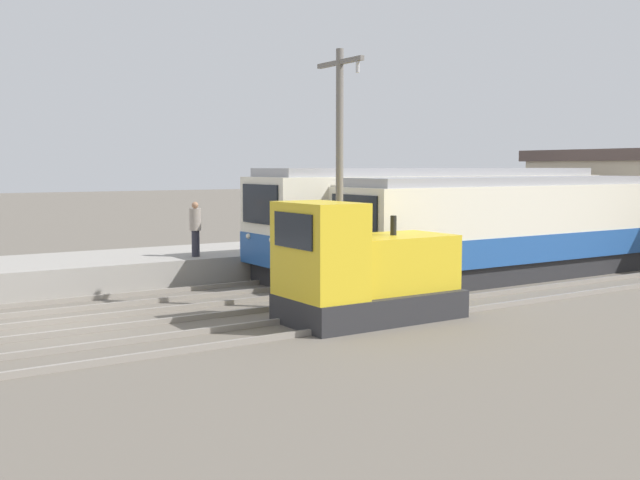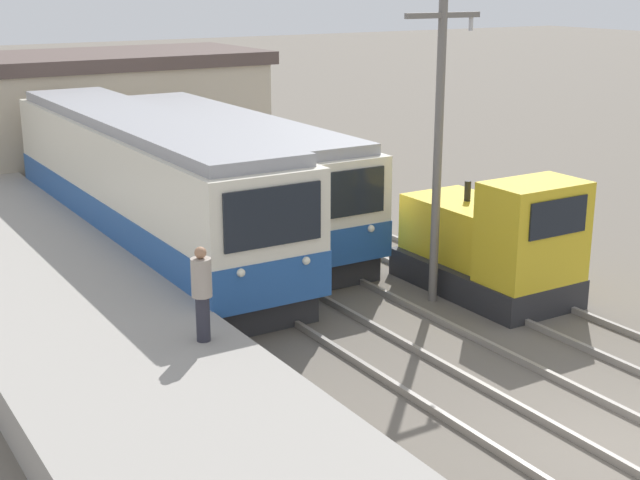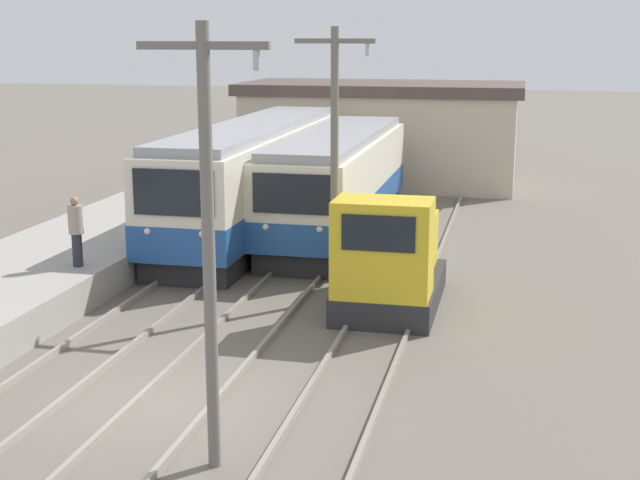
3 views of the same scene
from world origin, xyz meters
TOP-DOWN VIEW (x-y plane):
  - ground_plane at (0.00, 0.00)m, footprint 200.00×200.00m
  - track_center at (0.20, 0.00)m, footprint 1.54×60.00m
  - commuter_train_left at (-2.60, 14.54)m, footprint 2.84×14.98m
  - commuter_train_center at (0.20, 15.06)m, footprint 2.84×12.73m
  - shunting_locomotive at (3.20, 6.86)m, footprint 2.40×4.54m
  - catenary_mast_mid at (1.71, 7.19)m, footprint 2.00×0.20m
  - person_on_platform at (-4.78, 5.86)m, footprint 0.38×0.38m
  - station_building at (0.01, 26.00)m, footprint 12.60×6.30m

SIDE VIEW (x-z plane):
  - ground_plane at x=0.00m, z-range 0.00..0.00m
  - track_center at x=0.20m, z-range 0.00..0.14m
  - shunting_locomotive at x=3.20m, z-range -0.29..2.71m
  - commuter_train_center at x=0.20m, z-range -0.12..3.39m
  - commuter_train_left at x=-2.60m, z-range -0.14..3.66m
  - person_on_platform at x=-4.78m, z-range 0.96..2.78m
  - station_building at x=0.01m, z-range 0.02..4.62m
  - catenary_mast_mid at x=1.71m, z-range 0.32..7.24m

